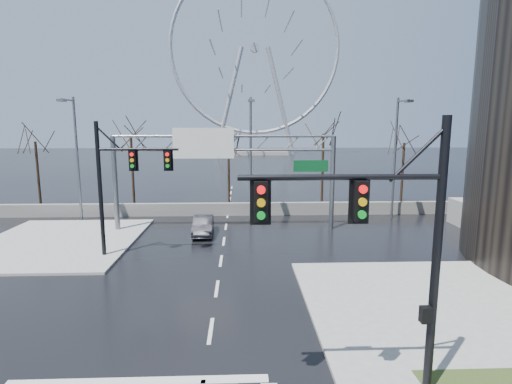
{
  "coord_description": "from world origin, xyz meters",
  "views": [
    {
      "loc": [
        1.19,
        -14.22,
        7.72
      ],
      "look_at": [
        2.05,
        8.23,
        4.0
      ],
      "focal_mm": 28.0,
      "sensor_mm": 36.0,
      "label": 1
    }
  ],
  "objects_px": {
    "sign_gantry": "(219,161)",
    "ferris_wheel": "(255,55)",
    "signal_mast_near": "(389,234)",
    "car": "(203,225)",
    "signal_mast_far": "(119,177)"
  },
  "relations": [
    {
      "from": "sign_gantry",
      "to": "ferris_wheel",
      "type": "xyz_separation_m",
      "value": [
        5.38,
        80.04,
        20.95
      ]
    },
    {
      "from": "signal_mast_near",
      "to": "car",
      "type": "xyz_separation_m",
      "value": [
        -6.69,
        17.88,
        -4.22
      ]
    },
    {
      "from": "signal_mast_far",
      "to": "ferris_wheel",
      "type": "bearing_deg",
      "value": 82.8
    },
    {
      "from": "signal_mast_far",
      "to": "car",
      "type": "bearing_deg",
      "value": 48.48
    },
    {
      "from": "signal_mast_near",
      "to": "ferris_wheel",
      "type": "bearing_deg",
      "value": 90.08
    },
    {
      "from": "signal_mast_near",
      "to": "sign_gantry",
      "type": "distance_m",
      "value": 19.79
    },
    {
      "from": "ferris_wheel",
      "to": "car",
      "type": "relative_size",
      "value": 12.81
    },
    {
      "from": "ferris_wheel",
      "to": "signal_mast_near",
      "type": "bearing_deg",
      "value": -89.92
    },
    {
      "from": "signal_mast_far",
      "to": "car",
      "type": "height_order",
      "value": "signal_mast_far"
    },
    {
      "from": "signal_mast_far",
      "to": "sign_gantry",
      "type": "height_order",
      "value": "signal_mast_far"
    },
    {
      "from": "signal_mast_near",
      "to": "car",
      "type": "distance_m",
      "value": 19.55
    },
    {
      "from": "sign_gantry",
      "to": "ferris_wheel",
      "type": "bearing_deg",
      "value": 86.16
    },
    {
      "from": "signal_mast_near",
      "to": "sign_gantry",
      "type": "bearing_deg",
      "value": 106.19
    },
    {
      "from": "sign_gantry",
      "to": "ferris_wheel",
      "type": "distance_m",
      "value": 82.91
    },
    {
      "from": "signal_mast_near",
      "to": "signal_mast_far",
      "type": "bearing_deg",
      "value": 130.26
    }
  ]
}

